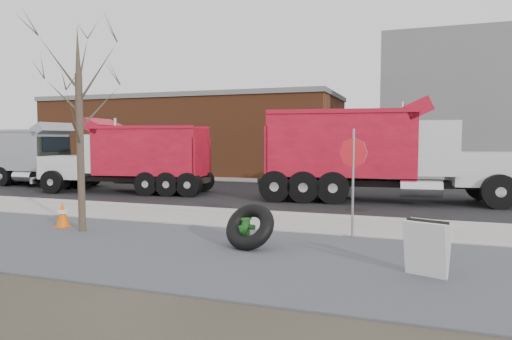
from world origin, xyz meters
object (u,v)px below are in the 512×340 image
at_px(dump_truck_red_a, 375,151).
at_px(dump_truck_red_b, 132,156).
at_px(sandwich_board, 427,248).
at_px(stop_sign, 353,164).
at_px(dump_truck_grey, 32,154).
at_px(truck_tire, 250,227).
at_px(fire_hydrant, 244,228).

distance_m(dump_truck_red_a, dump_truck_red_b, 10.22).
bearing_deg(sandwich_board, dump_truck_red_b, 162.72).
bearing_deg(sandwich_board, stop_sign, 139.87).
xyz_separation_m(dump_truck_red_b, dump_truck_grey, (-6.70, 1.12, -0.05)).
relative_size(truck_tire, sandwich_board, 1.28).
bearing_deg(dump_truck_grey, stop_sign, -21.33).
relative_size(sandwich_board, dump_truck_grey, 0.14).
bearing_deg(dump_truck_grey, sandwich_board, -26.38).
bearing_deg(dump_truck_red_b, dump_truck_red_a, 176.11).
bearing_deg(truck_tire, dump_truck_red_b, 136.71).
bearing_deg(dump_truck_red_a, dump_truck_grey, 172.38).
bearing_deg(fire_hydrant, stop_sign, 41.47).
bearing_deg(stop_sign, fire_hydrant, -152.07).
bearing_deg(truck_tire, dump_truck_red_a, 77.43).
height_order(sandwich_board, dump_truck_grey, dump_truck_grey).
distance_m(dump_truck_red_b, dump_truck_grey, 6.79).
bearing_deg(fire_hydrant, dump_truck_grey, 155.64).
relative_size(sandwich_board, dump_truck_red_a, 0.10).
relative_size(sandwich_board, dump_truck_red_b, 0.13).
relative_size(stop_sign, dump_truck_grey, 0.38).
bearing_deg(dump_truck_red_b, fire_hydrant, 128.78).
height_order(fire_hydrant, dump_truck_red_a, dump_truck_red_a).
height_order(dump_truck_red_a, dump_truck_red_b, dump_truck_red_a).
height_order(truck_tire, dump_truck_grey, dump_truck_grey).
relative_size(fire_hydrant, dump_truck_red_a, 0.09).
bearing_deg(fire_hydrant, dump_truck_red_a, 81.95).
bearing_deg(truck_tire, dump_truck_grey, 149.23).
xyz_separation_m(fire_hydrant, stop_sign, (2.17, 1.54, 1.39)).
height_order(stop_sign, dump_truck_red_b, dump_truck_red_b).
bearing_deg(dump_truck_grey, dump_truck_red_b, -7.86).
xyz_separation_m(stop_sign, dump_truck_grey, (-16.95, 7.17, -0.20)).
height_order(fire_hydrant, sandwich_board, sandwich_board).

